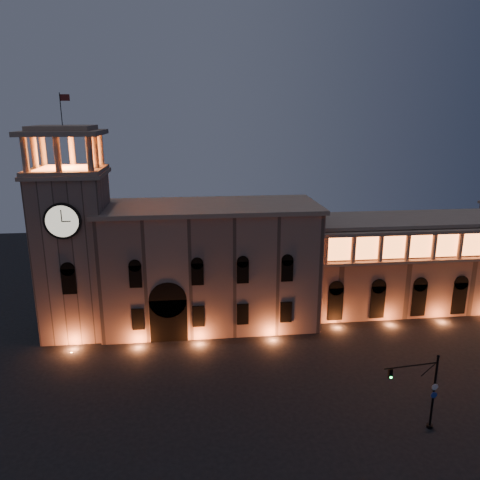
% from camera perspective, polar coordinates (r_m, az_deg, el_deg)
% --- Properties ---
extents(ground, '(160.00, 160.00, 0.00)m').
position_cam_1_polar(ground, '(52.08, 0.26, -19.89)').
color(ground, black).
rests_on(ground, ground).
extents(government_building, '(30.80, 12.80, 17.60)m').
position_cam_1_polar(government_building, '(67.67, -3.71, -3.02)').
color(government_building, '#8C6B5B').
rests_on(government_building, ground).
extents(clock_tower, '(9.80, 9.80, 32.40)m').
position_cam_1_polar(clock_tower, '(67.38, -19.56, -0.67)').
color(clock_tower, '#8C6B5B').
rests_on(clock_tower, ground).
extents(colonnade_wing, '(40.60, 11.50, 14.50)m').
position_cam_1_polar(colonnade_wing, '(79.20, 21.69, -2.46)').
color(colonnade_wing, '#866556').
rests_on(colonnade_wing, ground).
extents(traffic_light, '(5.80, 1.02, 7.99)m').
position_cam_1_polar(traffic_light, '(50.29, 21.62, -16.78)').
color(traffic_light, black).
rests_on(traffic_light, ground).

